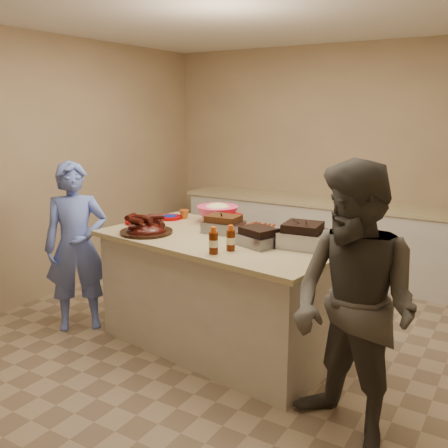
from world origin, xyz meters
The scene contains 20 objects.
room centered at (0.00, 0.00, 0.00)m, with size 4.50×5.00×2.70m, color tan, non-canonical shape.
back_counter centered at (0.00, 2.20, 0.45)m, with size 3.60×0.64×0.90m, color beige, non-canonical shape.
island centered at (-0.06, -0.07, 0.00)m, with size 2.00×1.05×0.95m, color beige, non-canonical shape.
rib_platter centered at (-0.66, -0.28, 0.95)m, with size 0.44×0.44×0.18m, color #3D0D09, non-canonical shape.
pulled_pork_tray centered at (-0.12, 0.08, 0.95)m, with size 0.31×0.24×0.09m, color #47230F.
brisket_tray centered at (0.32, -0.13, 0.95)m, with size 0.29×0.24×0.09m, color black.
roasting_pan centered at (0.61, 0.02, 0.95)m, with size 0.31×0.31×0.12m, color gray.
coleslaw_bowl centered at (-0.36, 0.37, 0.95)m, with size 0.38×0.38×0.26m, color #E23568, non-canonical shape.
sausage_plate centered at (0.12, 0.32, 0.95)m, with size 0.29×0.29×0.05m, color silver.
mac_cheese_dish centered at (0.55, 0.28, 0.95)m, with size 0.27×0.20×0.07m, color #FFA30B.
bbq_bottle_a centered at (0.15, -0.49, 0.95)m, with size 0.07×0.07×0.20m, color #461804.
bbq_bottle_b centered at (0.21, -0.35, 0.95)m, with size 0.06×0.06×0.19m, color #461804.
mustard_bottle centered at (-0.24, 0.20, 0.95)m, with size 0.04×0.04×0.12m, color #FAB608.
sauce_bowl centered at (-0.14, 0.06, 0.95)m, with size 0.12×0.04×0.12m, color silver.
plate_stack_large centered at (-0.83, 0.27, 0.95)m, with size 0.22×0.22×0.03m, color #8E0102.
plate_stack_small centered at (-0.95, -0.06, 0.95)m, with size 0.20×0.20×0.03m, color #8E0102.
plastic_cup centered at (-0.72, 0.35, 0.95)m, with size 0.09×0.08×0.09m, color #9D4916.
basket_stack centered at (-0.24, 0.34, 0.95)m, with size 0.21×0.16×0.11m, color #8E0102.
guest_blue centered at (-1.35, -0.42, 0.00)m, with size 0.55×1.52×0.36m, color #5B73D3.
guest_gray centered at (1.24, -0.70, 0.00)m, with size 0.82×1.69×0.64m, color #4F4D47.
Camera 1 is at (2.01, -3.36, 1.96)m, focal length 40.00 mm.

